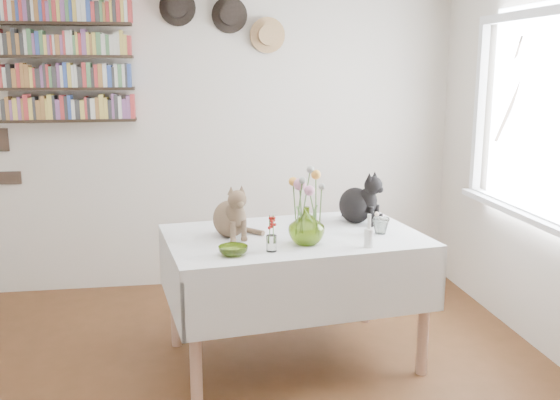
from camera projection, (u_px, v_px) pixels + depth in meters
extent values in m
cube|color=beige|center=(213.00, 136.00, 5.11)|extent=(4.04, 0.04, 2.54)
cube|color=white|center=(536.00, 116.00, 3.94)|extent=(0.01, 1.40, 1.20)
cube|color=white|center=(545.00, 12.00, 3.80)|extent=(0.06, 1.52, 0.06)
cube|color=white|center=(528.00, 213.00, 4.07)|extent=(0.06, 1.52, 0.06)
cube|color=white|center=(482.00, 108.00, 4.64)|extent=(0.06, 0.06, 1.20)
cube|color=white|center=(524.00, 213.00, 4.06)|extent=(0.12, 1.50, 0.04)
cube|color=white|center=(294.00, 240.00, 3.77)|extent=(1.64, 1.17, 0.06)
cylinder|color=tan|center=(195.00, 344.00, 3.29)|extent=(0.06, 0.06, 0.75)
cylinder|color=tan|center=(424.00, 315.00, 3.67)|extent=(0.06, 0.06, 0.75)
cylinder|color=tan|center=(175.00, 292.00, 4.05)|extent=(0.06, 0.06, 0.75)
cylinder|color=tan|center=(366.00, 272.00, 4.43)|extent=(0.06, 0.06, 0.75)
imported|color=#8AAA31|center=(307.00, 226.00, 3.55)|extent=(0.26, 0.26, 0.22)
imported|color=#8AAA31|center=(233.00, 250.00, 3.35)|extent=(0.17, 0.17, 0.05)
imported|color=white|center=(381.00, 226.00, 3.77)|extent=(0.11, 0.11, 0.10)
cylinder|color=white|center=(369.00, 238.00, 3.50)|extent=(0.05, 0.05, 0.11)
cylinder|color=white|center=(369.00, 222.00, 3.48)|extent=(0.02, 0.02, 0.08)
cylinder|color=white|center=(271.00, 243.00, 3.42)|extent=(0.06, 0.06, 0.09)
cone|color=white|center=(377.00, 221.00, 3.95)|extent=(0.05, 0.05, 0.07)
sphere|color=beige|center=(377.00, 214.00, 3.94)|extent=(0.03, 0.03, 0.03)
cylinder|color=#4C7233|center=(301.00, 210.00, 3.53)|extent=(0.01, 0.01, 0.30)
sphere|color=#CB7FA0|center=(301.00, 184.00, 3.50)|extent=(0.07, 0.07, 0.07)
cylinder|color=#4C7233|center=(314.00, 214.00, 3.52)|extent=(0.01, 0.01, 0.26)
sphere|color=#CB7FA0|center=(315.00, 191.00, 3.49)|extent=(0.06, 0.06, 0.06)
cylinder|color=#4C7233|center=(316.00, 205.00, 3.56)|extent=(0.01, 0.01, 0.34)
sphere|color=gold|center=(316.00, 176.00, 3.53)|extent=(0.06, 0.06, 0.06)
cylinder|color=#4C7233|center=(295.00, 208.00, 3.56)|extent=(0.01, 0.01, 0.31)
sphere|color=gold|center=(295.00, 181.00, 3.52)|extent=(0.05, 0.05, 0.05)
cylinder|color=#4C7233|center=(305.00, 202.00, 3.57)|extent=(0.01, 0.01, 0.37)
sphere|color=#999E93|center=(305.00, 170.00, 3.53)|extent=(0.04, 0.04, 0.04)
cylinder|color=#4C7233|center=(299.00, 209.00, 3.49)|extent=(0.01, 0.01, 0.33)
sphere|color=#999E93|center=(299.00, 180.00, 3.45)|extent=(0.04, 0.04, 0.04)
cylinder|color=#4C7233|center=(320.00, 212.00, 3.50)|extent=(0.01, 0.01, 0.29)
sphere|color=#999E93|center=(321.00, 187.00, 3.47)|extent=(0.04, 0.04, 0.04)
cube|color=black|center=(70.00, 120.00, 4.81)|extent=(1.00, 0.16, 0.02)
cube|color=black|center=(68.00, 89.00, 4.75)|extent=(1.00, 0.16, 0.02)
cube|color=black|center=(65.00, 56.00, 4.70)|extent=(1.00, 0.16, 0.02)
cube|color=black|center=(63.00, 24.00, 4.65)|extent=(1.00, 0.16, 0.02)
cylinder|color=black|center=(178.00, 8.00, 4.80)|extent=(0.28, 0.02, 0.28)
cylinder|color=black|center=(177.00, 7.00, 4.77)|extent=(0.16, 0.08, 0.16)
cylinder|color=black|center=(229.00, 15.00, 4.88)|extent=(0.28, 0.02, 0.28)
cylinder|color=black|center=(230.00, 15.00, 4.84)|extent=(0.16, 0.08, 0.16)
cylinder|color=tan|center=(267.00, 35.00, 4.95)|extent=(0.28, 0.02, 0.28)
cylinder|color=tan|center=(268.00, 35.00, 4.91)|extent=(0.16, 0.08, 0.16)
cube|color=#38281E|center=(9.00, 178.00, 4.89)|extent=(0.18, 0.02, 0.10)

